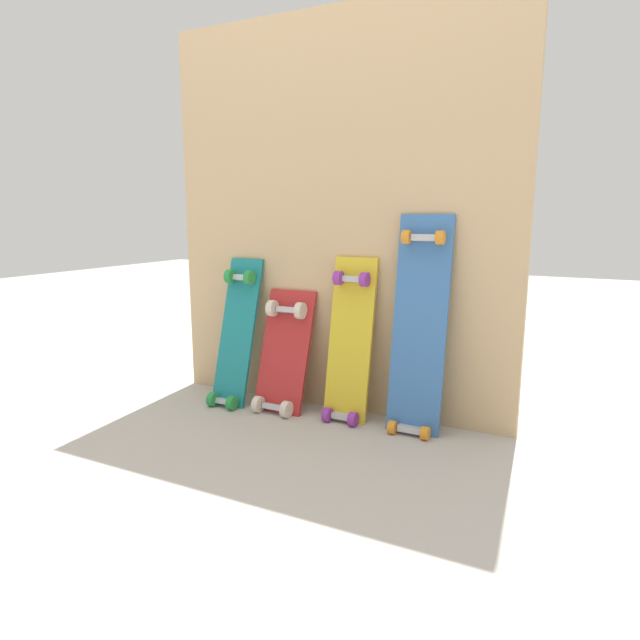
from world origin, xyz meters
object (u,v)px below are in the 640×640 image
Objects in this scene: skateboard_teal at (235,339)px; skateboard_yellow at (349,348)px; skateboard_red at (283,358)px; skateboard_blue at (419,334)px.

skateboard_yellow reaches higher than skateboard_teal.
skateboard_teal reaches higher than skateboard_red.
skateboard_red is 0.79× the size of skateboard_yellow.
skateboard_teal is 1.23× the size of skateboard_red.
skateboard_teal is 0.83m from skateboard_blue.
skateboard_red is 0.31m from skateboard_yellow.
skateboard_blue reaches higher than skateboard_yellow.
skateboard_teal is 0.24m from skateboard_red.
skateboard_blue is at bearing 2.91° from skateboard_teal.
skateboard_yellow reaches higher than skateboard_red.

